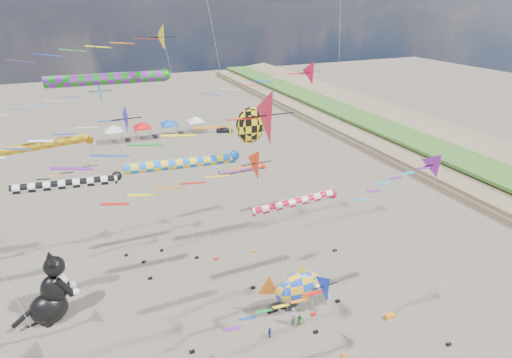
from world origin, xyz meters
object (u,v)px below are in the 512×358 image
object	(u,v)px
fish_inflatable	(298,287)
parked_car	(224,130)
cat_inflatable	(49,289)
person_adult	(294,316)
child_green	(300,321)
child_blue	(270,333)

from	to	relation	value
fish_inflatable	parked_car	bearing A→B (deg)	77.66
cat_inflatable	fish_inflatable	world-z (taller)	cat_inflatable
person_adult	child_green	size ratio (longest dim) A/B	1.39
child_blue	parked_car	bearing A→B (deg)	35.59
cat_inflatable	parked_car	size ratio (longest dim) A/B	1.82
child_green	child_blue	world-z (taller)	child_green
fish_inflatable	parked_car	distance (m)	49.89
fish_inflatable	child_green	world-z (taller)	fish_inflatable
fish_inflatable	child_green	distance (m)	2.57
cat_inflatable	parked_car	bearing A→B (deg)	42.00
fish_inflatable	child_green	bearing A→B (deg)	-109.62
person_adult	fish_inflatable	bearing A→B (deg)	32.40
person_adult	child_green	world-z (taller)	person_adult
person_adult	child_blue	bearing A→B (deg)	173.97
parked_car	cat_inflatable	bearing A→B (deg)	164.51
child_green	cat_inflatable	bearing A→B (deg)	151.10
child_blue	person_adult	bearing A→B (deg)	-26.11
cat_inflatable	person_adult	bearing A→B (deg)	-38.48
cat_inflatable	parked_car	xyz separation A→B (m)	(29.08, 41.55, -2.39)
person_adult	child_green	bearing A→B (deg)	-68.75
cat_inflatable	fish_inflatable	bearing A→B (deg)	-34.23
person_adult	parked_car	bearing A→B (deg)	58.04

